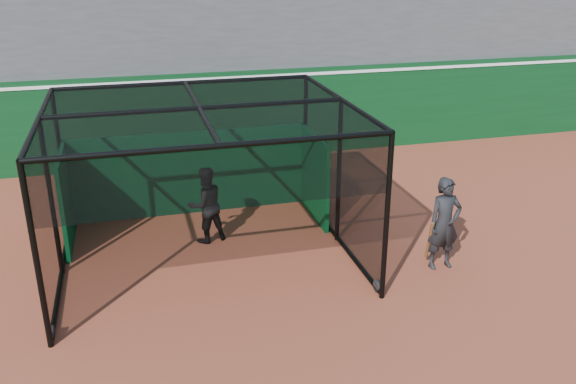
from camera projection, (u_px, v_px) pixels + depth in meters
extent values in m
plane|color=brown|center=(276.00, 320.00, 9.86)|extent=(120.00, 120.00, 0.00)
cube|color=#0A3816|center=(203.00, 117.00, 17.03)|extent=(50.00, 0.45, 2.50)
cube|color=white|center=(201.00, 78.00, 16.63)|extent=(50.00, 0.50, 0.08)
cube|color=#4C4C4F|center=(182.00, 8.00, 19.55)|extent=(50.00, 7.85, 7.75)
cube|color=#06431E|center=(191.00, 173.00, 13.63)|extent=(5.28, 0.10, 1.90)
cylinder|color=black|center=(51.00, 333.00, 9.36)|extent=(0.08, 0.22, 0.22)
cylinder|color=black|center=(377.00, 286.00, 10.66)|extent=(0.08, 0.22, 0.22)
cylinder|color=black|center=(69.00, 221.00, 13.22)|extent=(0.08, 0.22, 0.22)
cylinder|color=black|center=(307.00, 197.00, 14.51)|extent=(0.08, 0.22, 0.22)
imported|color=black|center=(206.00, 205.00, 12.31)|extent=(0.92, 0.80, 1.59)
imported|color=black|center=(444.00, 224.00, 11.24)|extent=(0.66, 0.44, 1.77)
cylinder|color=#593819|center=(429.00, 240.00, 11.34)|extent=(0.14, 0.33, 0.85)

